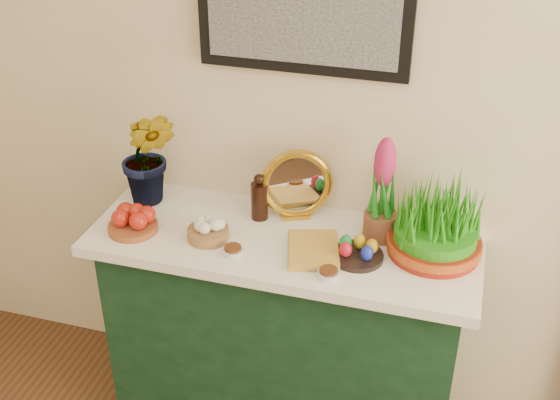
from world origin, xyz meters
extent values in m
cube|color=beige|center=(0.00, 2.25, 1.35)|extent=(4.00, 0.04, 2.70)
cube|color=#163D22|center=(-0.30, 2.00, 0.42)|extent=(1.30, 0.45, 0.85)
cube|color=white|center=(-0.30, 2.00, 0.87)|extent=(1.40, 0.55, 0.04)
imported|color=#1C7F1B|center=(-0.86, 2.10, 1.15)|extent=(0.28, 0.25, 0.52)
cylinder|color=brown|center=(-0.84, 1.89, 0.90)|extent=(0.19, 0.19, 0.03)
cylinder|color=#A07540|center=(-0.56, 1.92, 0.91)|extent=(0.19, 0.19, 0.04)
cylinder|color=black|center=(-0.42, 2.10, 0.96)|extent=(0.06, 0.06, 0.14)
sphere|color=black|center=(-0.42, 2.10, 1.05)|extent=(0.04, 0.04, 0.04)
cube|color=gold|center=(-0.29, 2.15, 0.90)|extent=(0.12, 0.09, 0.02)
torus|color=gold|center=(-0.29, 2.16, 1.02)|extent=(0.27, 0.16, 0.27)
cylinder|color=silver|center=(-0.29, 2.16, 1.02)|extent=(0.20, 0.11, 0.20)
imported|color=gold|center=(-0.26, 1.91, 0.91)|extent=(0.21, 0.26, 0.03)
cylinder|color=silver|center=(-0.44, 1.85, 0.90)|extent=(0.07, 0.07, 0.02)
cylinder|color=#592D14|center=(-0.44, 1.85, 0.91)|extent=(0.06, 0.06, 0.01)
cylinder|color=silver|center=(-0.09, 1.81, 0.90)|extent=(0.08, 0.08, 0.02)
cylinder|color=#592D14|center=(-0.09, 1.81, 0.91)|extent=(0.06, 0.06, 0.01)
cylinder|color=black|center=(-0.02, 1.94, 0.90)|extent=(0.20, 0.20, 0.02)
ellipsoid|color=red|center=(-0.06, 1.92, 0.94)|extent=(0.04, 0.04, 0.06)
ellipsoid|color=#1927B1|center=(0.01, 1.92, 0.94)|extent=(0.04, 0.04, 0.06)
ellipsoid|color=gold|center=(-0.02, 1.98, 0.94)|extent=(0.04, 0.04, 0.06)
ellipsoid|color=#188536|center=(-0.07, 1.96, 0.94)|extent=(0.04, 0.04, 0.06)
ellipsoid|color=#C78F17|center=(0.02, 1.96, 0.94)|extent=(0.04, 0.04, 0.06)
cylinder|color=brown|center=(0.03, 2.10, 0.94)|extent=(0.12, 0.12, 0.10)
ellipsoid|color=#D22A63|center=(0.03, 2.10, 1.19)|extent=(0.08, 0.08, 0.19)
cylinder|color=maroon|center=(0.22, 2.05, 0.92)|extent=(0.31, 0.31, 0.06)
cylinder|color=#A51810|center=(0.22, 2.05, 0.93)|extent=(0.33, 0.33, 0.03)
camera|label=1|loc=(0.28, -0.02, 2.28)|focal=45.00mm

